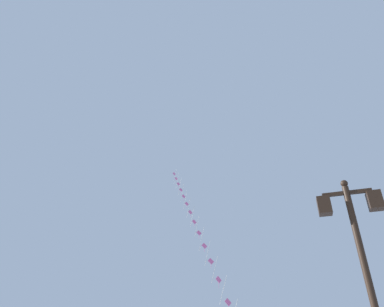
{
  "coord_description": "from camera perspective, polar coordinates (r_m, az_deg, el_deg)",
  "views": [
    {
      "loc": [
        1.45,
        -0.4,
        1.66
      ],
      "look_at": [
        -4.31,
        17.15,
        12.18
      ],
      "focal_mm": 31.01,
      "sensor_mm": 36.0,
      "label": 1
    }
  ],
  "objects": [
    {
      "name": "twin_lantern_lamp_post",
      "position": [
        7.91,
        26.91,
        -14.08
      ],
      "size": [
        1.32,
        0.28,
        4.88
      ],
      "color": "black",
      "rests_on": "ground_plane"
    },
    {
      "name": "kite_train",
      "position": [
        29.95,
        0.36,
        -11.59
      ],
      "size": [
        12.3,
        20.18,
        21.28
      ],
      "color": "brown",
      "rests_on": "ground_plane"
    }
  ]
}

